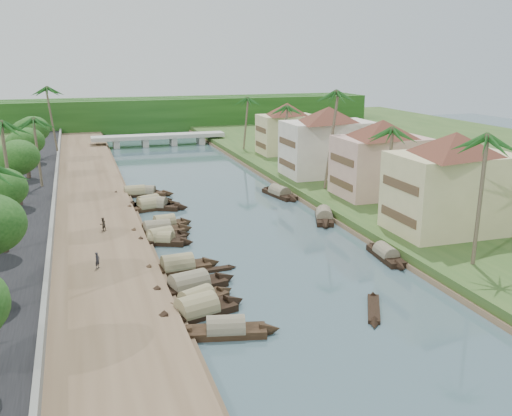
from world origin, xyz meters
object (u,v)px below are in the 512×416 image
object	(u,v)px
bridge	(159,138)
sampan_1	(197,311)
building_near	(452,181)
sampan_0	(226,330)
person_near	(97,260)

from	to	relation	value
bridge	sampan_1	distance (m)	83.95
building_near	sampan_1	distance (m)	30.63
sampan_1	building_near	bearing A→B (deg)	1.92
bridge	building_near	size ratio (longest dim) A/B	1.89
sampan_0	person_near	xyz separation A→B (m)	(-7.86, 13.90, 1.11)
person_near	bridge	bearing A→B (deg)	24.54
bridge	sampan_0	world-z (taller)	bridge
building_near	sampan_1	xyz separation A→B (m)	(-28.54, -9.39, -5.96)
sampan_1	person_near	xyz separation A→B (m)	(-6.60, 10.29, 1.10)
building_near	person_near	bearing A→B (deg)	178.55
sampan_0	person_near	world-z (taller)	person_near
building_near	sampan_1	size ratio (longest dim) A/B	1.72
sampan_1	bridge	bearing A→B (deg)	67.17
bridge	building_near	bearing A→B (deg)	-75.61
bridge	building_near	world-z (taller)	building_near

